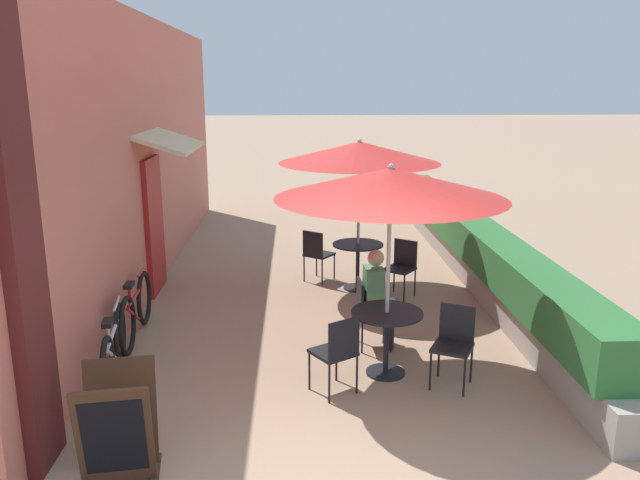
# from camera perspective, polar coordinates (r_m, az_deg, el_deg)

# --- Properties ---
(cafe_facade_wall) EXTENTS (0.98, 11.66, 4.20)m
(cafe_facade_wall) POSITION_cam_1_polar(r_m,az_deg,el_deg) (10.30, -15.57, 7.49)
(cafe_facade_wall) COLOR #C66B5B
(cafe_facade_wall) RESTS_ON ground_plane
(planter_hedge) EXTENTS (0.60, 10.66, 1.01)m
(planter_hedge) POSITION_cam_1_polar(r_m,az_deg,el_deg) (10.76, 13.68, -0.54)
(planter_hedge) COLOR gray
(planter_hedge) RESTS_ON ground_plane
(patio_table_near) EXTENTS (0.80, 0.80, 0.74)m
(patio_table_near) POSITION_cam_1_polar(r_m,az_deg,el_deg) (7.04, 6.11, -8.03)
(patio_table_near) COLOR black
(patio_table_near) RESTS_ON ground_plane
(patio_umbrella_near) EXTENTS (2.47, 2.47, 2.38)m
(patio_umbrella_near) POSITION_cam_1_polar(r_m,az_deg,el_deg) (6.60, 6.47, 5.17)
(patio_umbrella_near) COLOR #B7B7BC
(patio_umbrella_near) RESTS_ON ground_plane
(cafe_chair_near_left) EXTENTS (0.42, 0.42, 0.87)m
(cafe_chair_near_left) POSITION_cam_1_polar(r_m,az_deg,el_deg) (7.71, 4.46, -6.19)
(cafe_chair_near_left) COLOR black
(cafe_chair_near_left) RESTS_ON ground_plane
(seated_patron_near_left) EXTENTS (0.42, 0.35, 1.25)m
(seated_patron_near_left) POSITION_cam_1_polar(r_m,az_deg,el_deg) (7.68, 5.31, -4.96)
(seated_patron_near_left) COLOR #23232D
(seated_patron_near_left) RESTS_ON ground_plane
(cafe_chair_near_right) EXTENTS (0.55, 0.55, 0.87)m
(cafe_chair_near_right) POSITION_cam_1_polar(r_m,az_deg,el_deg) (6.56, 1.61, -9.92)
(cafe_chair_near_right) COLOR black
(cafe_chair_near_right) RESTS_ON ground_plane
(cafe_chair_near_back) EXTENTS (0.54, 0.54, 0.87)m
(cafe_chair_near_back) POSITION_cam_1_polar(r_m,az_deg,el_deg) (6.94, 12.17, -8.86)
(cafe_chair_near_back) COLOR black
(cafe_chair_near_back) RESTS_ON ground_plane
(patio_table_mid) EXTENTS (0.80, 0.80, 0.74)m
(patio_table_mid) POSITION_cam_1_polar(r_m,az_deg,el_deg) (9.86, 3.48, -1.44)
(patio_table_mid) COLOR black
(patio_table_mid) RESTS_ON ground_plane
(patio_umbrella_mid) EXTENTS (2.47, 2.47, 2.38)m
(patio_umbrella_mid) POSITION_cam_1_polar(r_m,az_deg,el_deg) (9.55, 3.62, 8.00)
(patio_umbrella_mid) COLOR #B7B7BC
(patio_umbrella_mid) RESTS_ON ground_plane
(cafe_chair_mid_left) EXTENTS (0.56, 0.56, 0.87)m
(cafe_chair_mid_left) POSITION_cam_1_polar(r_m,az_deg,el_deg) (9.59, 7.50, -2.17)
(cafe_chair_mid_left) COLOR black
(cafe_chair_mid_left) RESTS_ON ground_plane
(cafe_chair_mid_right) EXTENTS (0.56, 0.56, 0.87)m
(cafe_chair_mid_right) POSITION_cam_1_polar(r_m,az_deg,el_deg) (10.19, -0.31, -1.06)
(cafe_chair_mid_right) COLOR black
(cafe_chair_mid_right) RESTS_ON ground_plane
(bicycle_leaning) EXTENTS (0.31, 1.71, 0.81)m
(bicycle_leaning) POSITION_cam_1_polar(r_m,az_deg,el_deg) (7.27, -18.31, -9.43)
(bicycle_leaning) COLOR black
(bicycle_leaning) RESTS_ON ground_plane
(bicycle_second) EXTENTS (0.12, 1.74, 0.83)m
(bicycle_second) POSITION_cam_1_polar(r_m,az_deg,el_deg) (8.35, -16.46, -6.14)
(bicycle_second) COLOR black
(bicycle_second) RESTS_ON ground_plane
(menu_board) EXTENTS (0.67, 0.71, 0.94)m
(menu_board) POSITION_cam_1_polar(r_m,az_deg,el_deg) (5.59, -17.99, -15.84)
(menu_board) COLOR #422819
(menu_board) RESTS_ON ground_plane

